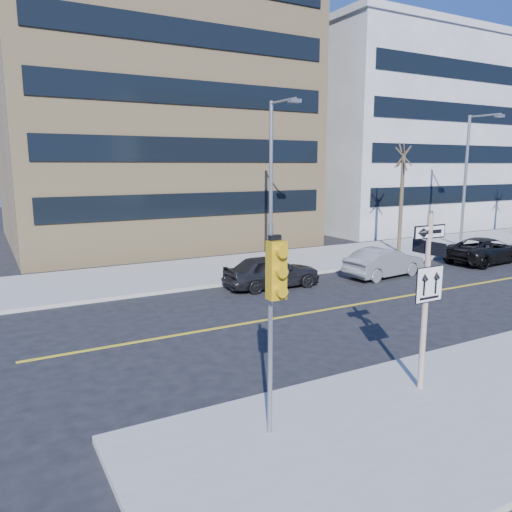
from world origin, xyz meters
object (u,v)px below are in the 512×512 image
parked_car_a (272,271)px  sign_pole (426,291)px  traffic_signal (275,287)px  streetlight_a (274,174)px  street_tree_west (404,159)px  parked_car_c (486,250)px  streetlight_b (469,172)px  parked_car_b (384,262)px

parked_car_a → sign_pole: bearing=170.7°
traffic_signal → streetlight_a: bearing=59.2°
sign_pole → street_tree_west: 19.22m
parked_car_c → streetlight_a: streetlight_a is taller
parked_car_c → streetlight_b: streetlight_b is taller
sign_pole → parked_car_c: size_ratio=0.82×
traffic_signal → streetlight_a: (8.00, 13.42, 1.73)m
sign_pole → streetlight_a: 14.05m
parked_car_b → street_tree_west: bearing=-56.5°
parked_car_b → streetlight_a: bearing=40.3°
traffic_signal → parked_car_a: 12.40m
traffic_signal → street_tree_west: 22.14m
parked_car_a → street_tree_west: 12.34m
parked_car_b → sign_pole: bearing=134.6°
sign_pole → parked_car_c: sign_pole is taller
parked_car_b → streetlight_b: size_ratio=0.52×
parked_car_c → street_tree_west: street_tree_west is taller
sign_pole → street_tree_west: street_tree_west is taller
sign_pole → traffic_signal: sign_pole is taller
parked_car_a → parked_car_b: (5.68, -0.76, -0.03)m
traffic_signal → parked_car_a: traffic_signal is taller
parked_car_c → parked_car_a: bearing=82.5°
traffic_signal → street_tree_west: bearing=39.4°
parked_car_b → street_tree_west: 8.23m
parked_car_c → street_tree_west: size_ratio=0.78×
parked_car_a → streetlight_a: bearing=-29.3°
traffic_signal → streetlight_b: streetlight_b is taller
parked_car_a → parked_car_c: size_ratio=0.85×
streetlight_a → street_tree_west: streetlight_a is taller
street_tree_west → sign_pole: bearing=-133.3°
parked_car_b → parked_car_c: 7.17m
streetlight_a → parked_car_c: bearing=-18.9°
traffic_signal → parked_car_a: (6.18, 10.49, -2.32)m
traffic_signal → parked_car_b: traffic_signal is taller
streetlight_a → street_tree_west: 9.05m
street_tree_west → parked_car_c: bearing=-64.7°
traffic_signal → parked_car_c: size_ratio=0.81×
parked_car_c → streetlight_b: bearing=-41.9°
traffic_signal → parked_car_a: bearing=59.5°
sign_pole → streetlight_b: bearing=36.4°
parked_car_a → streetlight_b: (15.82, 2.93, 4.04)m
street_tree_west → traffic_signal: bearing=-140.6°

